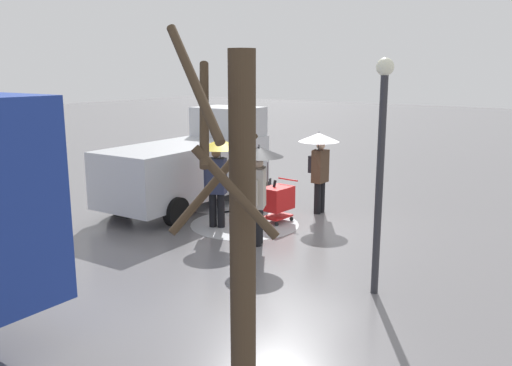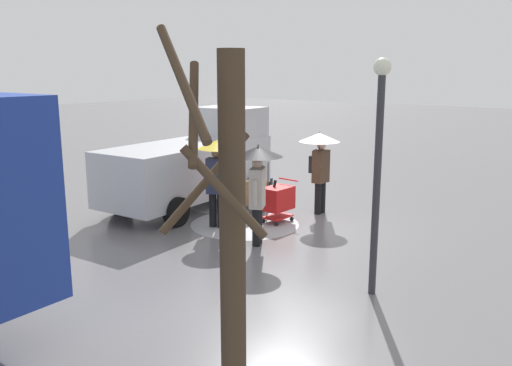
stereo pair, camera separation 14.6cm
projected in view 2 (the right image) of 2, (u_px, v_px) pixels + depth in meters
ground_plane at (302, 223)px, 13.07m from camera, size 90.00×90.00×0.00m
slush_patch_near_cluster at (245, 224)px, 13.00m from camera, size 2.63×2.63×0.01m
slush_patch_under_van at (216, 207)px, 14.62m from camera, size 1.40×1.40×0.01m
cargo_van_parked_right at (195, 163)px, 14.64m from camera, size 2.42×5.44×2.60m
shopping_cart_vendor at (278, 199)px, 13.07m from camera, size 0.60×0.85×1.04m
hand_dolly_boxes at (256, 194)px, 13.94m from camera, size 0.63×0.78×1.32m
pedestrian_pink_side at (320, 154)px, 13.64m from camera, size 1.04×1.04×2.15m
pedestrian_black_side at (258, 171)px, 11.23m from camera, size 1.04×1.04×2.15m
pedestrian_white_side at (218, 161)px, 12.44m from camera, size 1.04×1.04×2.15m
bare_tree_near at (229, 252)px, 4.86m from camera, size 1.15×1.26×4.06m
street_lamp at (378, 154)px, 8.50m from camera, size 0.28×0.28×3.86m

